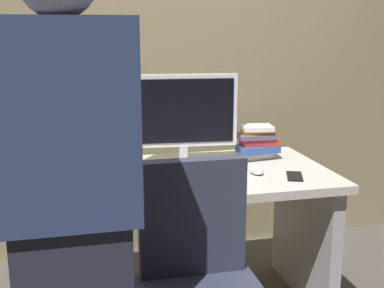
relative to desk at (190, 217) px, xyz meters
name	(u,v)px	position (x,y,z in m)	size (l,w,h in m)	color
wall_back	(159,10)	(0.00, 0.80, 1.00)	(6.40, 0.10, 3.00)	#8C7F5B
desk	(190,217)	(0.00, 0.00, 0.00)	(1.35, 0.76, 0.72)	beige
person_at_desk	(71,222)	(-0.55, -0.82, 0.35)	(0.40, 0.24, 1.64)	#262838
monitor	(183,115)	(0.00, 0.14, 0.48)	(0.54, 0.16, 0.46)	silver
keyboard	(197,175)	(0.02, -0.09, 0.24)	(0.43, 0.13, 0.02)	white
mouse	(256,170)	(0.30, -0.10, 0.25)	(0.06, 0.10, 0.03)	white
cup_near_keyboard	(107,172)	(-0.39, -0.07, 0.27)	(0.07, 0.07, 0.09)	white
book_stack	(257,142)	(0.41, 0.17, 0.31)	(0.22, 0.17, 0.18)	beige
cell_phone	(294,176)	(0.46, -0.19, 0.23)	(0.07, 0.14, 0.01)	black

